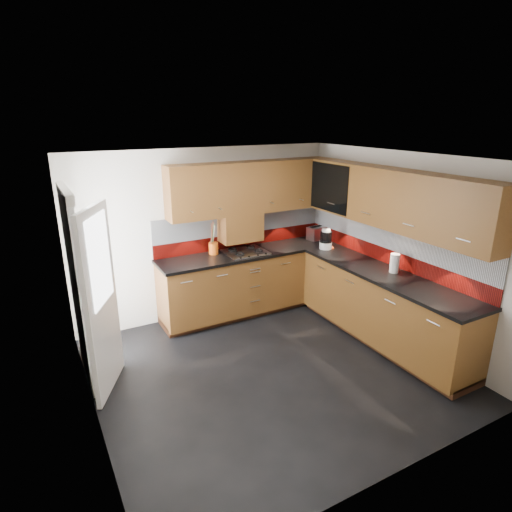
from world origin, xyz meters
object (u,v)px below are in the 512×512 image
food_processor (326,240)px  gas_hob (246,252)px  utensil_pot (213,247)px  toaster (316,233)px

food_processor → gas_hob: bearing=160.8°
gas_hob → food_processor: bearing=-19.2°
utensil_pot → food_processor: bearing=-20.0°
utensil_pot → food_processor: utensil_pot is taller
utensil_pot → toaster: bearing=-2.8°
utensil_pot → toaster: (1.73, -0.09, -0.00)m
toaster → food_processor: bearing=-111.0°
utensil_pot → gas_hob: bearing=-21.9°
utensil_pot → food_processor: size_ratio=1.58×
gas_hob → utensil_pot: (-0.43, 0.17, 0.09)m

